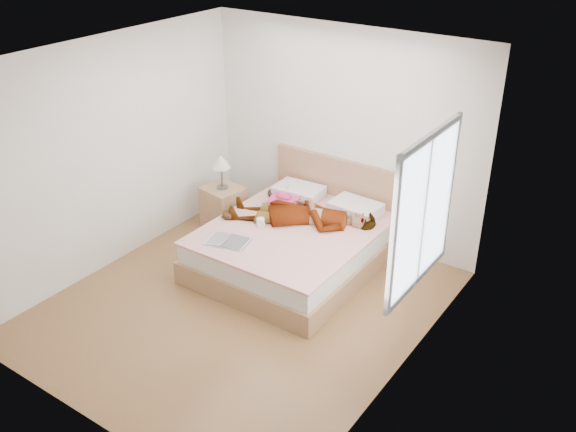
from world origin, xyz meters
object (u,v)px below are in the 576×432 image
at_px(bed, 297,242).
at_px(towel, 283,202).
at_px(magazine, 227,241).
at_px(nightstand, 223,205).
at_px(coffee_mug, 261,223).
at_px(plush_toy, 229,214).
at_px(phone, 287,185).
at_px(woman, 303,211).

relative_size(bed, towel, 5.03).
height_order(magazine, nightstand, nightstand).
distance_m(coffee_mug, plush_toy, 0.44).
bearing_deg(bed, plush_toy, -156.96).
bearing_deg(bed, coffee_mug, -138.32).
distance_m(bed, magazine, 0.90).
relative_size(coffee_mug, nightstand, 0.14).
distance_m(towel, nightstand, 0.90).
height_order(phone, bed, bed).
relative_size(magazine, nightstand, 0.51).
distance_m(woman, phone, 0.64).
bearing_deg(plush_toy, nightstand, 135.56).
bearing_deg(plush_toy, woman, 31.68).
distance_m(magazine, plush_toy, 0.57).
bearing_deg(plush_toy, magazine, -52.17).
height_order(woman, magazine, woman).
height_order(woman, plush_toy, woman).
bearing_deg(coffee_mug, woman, 53.89).
bearing_deg(nightstand, coffee_mug, -25.66).
height_order(phone, magazine, phone).
bearing_deg(nightstand, plush_toy, -44.44).
distance_m(phone, nightstand, 0.89).
xyz_separation_m(woman, towel, (-0.38, 0.14, -0.04)).
distance_m(woman, towel, 0.40).
bearing_deg(magazine, plush_toy, 127.83).
bearing_deg(phone, magazine, -108.64).
height_order(towel, magazine, towel).
xyz_separation_m(towel, plush_toy, (-0.36, -0.59, -0.02)).
bearing_deg(towel, plush_toy, -121.30).
height_order(magazine, plush_toy, plush_toy).
bearing_deg(towel, magazine, -90.80).
distance_m(woman, plush_toy, 0.87).
xyz_separation_m(plush_toy, nightstand, (-0.50, 0.49, -0.23)).
bearing_deg(nightstand, woman, -1.55).
distance_m(plush_toy, nightstand, 0.73).
bearing_deg(bed, woman, 93.64).
height_order(towel, plush_toy, towel).
xyz_separation_m(phone, coffee_mug, (0.20, -0.81, -0.11)).
bearing_deg(phone, nightstand, -176.92).
bearing_deg(coffee_mug, magazine, -100.36).
distance_m(towel, coffee_mug, 0.56).
relative_size(woman, bed, 0.81).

